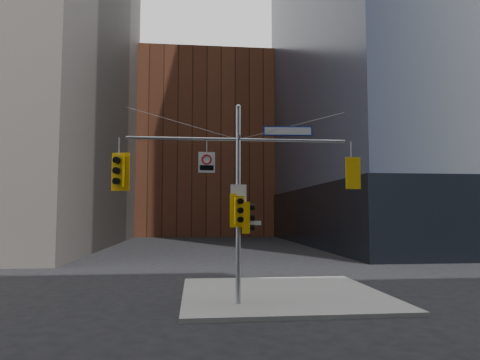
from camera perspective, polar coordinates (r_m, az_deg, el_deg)
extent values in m
plane|color=black|center=(13.78, 0.62, -18.41)|extent=(160.00, 160.00, 0.00)
cube|color=gray|center=(17.94, 5.68, -14.88)|extent=(8.00, 8.00, 0.15)
cube|color=black|center=(54.07, 27.24, -4.33)|extent=(36.40, 36.40, 6.00)
cube|color=brown|center=(72.10, -4.68, 4.04)|extent=(26.00, 20.00, 28.00)
cylinder|color=#93969C|center=(15.37, -0.24, -3.43)|extent=(0.18, 0.18, 7.20)
sphere|color=#93969C|center=(15.85, -0.24, 9.69)|extent=(0.20, 0.20, 0.20)
cylinder|color=#93969C|center=(15.53, -7.64, 5.50)|extent=(4.00, 0.11, 0.11)
cylinder|color=#93969C|center=(15.92, 6.97, 5.25)|extent=(4.00, 0.11, 0.11)
cylinder|color=#93969C|center=(15.26, -0.11, 5.64)|extent=(0.10, 0.70, 0.10)
cylinder|color=#93969C|center=(15.64, -7.62, 7.48)|extent=(4.00, 0.02, 1.12)
cylinder|color=#93969C|center=(16.02, 6.95, 7.18)|extent=(4.00, 0.02, 1.12)
cube|color=yellow|center=(15.60, -15.88, 1.14)|extent=(0.40, 0.32, 1.10)
cube|color=yellow|center=(15.77, -15.63, 1.07)|extent=(0.65, 0.17, 1.37)
cylinder|color=black|center=(15.44, -16.13, 2.57)|extent=(0.26, 0.21, 0.23)
cylinder|color=black|center=(15.52, -16.02, 2.53)|extent=(0.20, 0.06, 0.20)
cylinder|color=black|center=(15.40, -16.16, 1.21)|extent=(0.26, 0.21, 0.23)
cylinder|color=black|center=(15.48, -16.05, 1.18)|extent=(0.20, 0.06, 0.20)
cylinder|color=black|center=(15.37, -16.19, -0.15)|extent=(0.26, 0.21, 0.23)
cylinder|color=black|center=(15.45, -16.08, -0.18)|extent=(0.20, 0.06, 0.20)
cube|color=yellow|center=(16.41, 14.63, 0.84)|extent=(0.31, 0.22, 0.95)
cube|color=yellow|center=(16.26, 14.84, 0.89)|extent=(0.56, 0.04, 1.18)
cylinder|color=black|center=(16.61, 14.39, 1.87)|extent=(0.20, 0.15, 0.20)
cylinder|color=black|center=(16.54, 14.48, 1.90)|extent=(0.17, 0.02, 0.17)
cylinder|color=black|center=(16.58, 14.41, 0.78)|extent=(0.20, 0.15, 0.20)
cylinder|color=black|center=(16.51, 14.50, 0.81)|extent=(0.17, 0.02, 0.17)
cylinder|color=black|center=(16.55, 14.43, -0.31)|extent=(0.20, 0.15, 0.20)
cylinder|color=black|center=(16.48, 14.52, -0.29)|extent=(0.17, 0.02, 0.17)
cube|color=yellow|center=(15.40, 0.80, -5.03)|extent=(0.27, 0.38, 1.13)
cylinder|color=black|center=(15.42, 1.60, -3.62)|extent=(0.18, 0.24, 0.24)
cylinder|color=black|center=(15.41, 1.28, -3.62)|extent=(0.03, 0.21, 0.20)
cylinder|color=black|center=(15.42, 1.60, -5.02)|extent=(0.18, 0.24, 0.24)
cylinder|color=black|center=(15.41, 1.28, -5.03)|extent=(0.03, 0.21, 0.20)
cylinder|color=black|center=(15.42, 1.60, -6.43)|extent=(0.18, 0.24, 0.24)
cylinder|color=#0CE559|center=(15.42, 1.28, -6.43)|extent=(0.03, 0.21, 0.20)
cube|color=yellow|center=(15.09, -0.14, -4.08)|extent=(0.35, 0.27, 0.96)
cube|color=yellow|center=(15.25, -0.31, -4.08)|extent=(0.57, 0.14, 1.19)
cylinder|color=black|center=(14.92, 0.06, -2.84)|extent=(0.22, 0.18, 0.20)
cylinder|color=black|center=(14.99, -0.02, -2.85)|extent=(0.18, 0.05, 0.17)
cylinder|color=black|center=(14.91, 0.06, -4.07)|extent=(0.22, 0.18, 0.20)
cylinder|color=black|center=(14.98, -0.02, -4.08)|extent=(0.18, 0.05, 0.17)
cylinder|color=black|center=(14.91, 0.06, -5.31)|extent=(0.22, 0.18, 0.20)
cylinder|color=black|center=(14.98, -0.02, -5.31)|extent=(0.18, 0.05, 0.17)
cube|color=navy|center=(15.95, 6.39, 6.50)|extent=(1.83, 0.16, 0.36)
cube|color=silver|center=(15.92, 6.41, 6.52)|extent=(1.72, 0.12, 0.27)
cube|color=silver|center=(15.39, -4.47, 2.37)|extent=(0.60, 0.07, 0.74)
torus|color=#B20A0A|center=(15.38, -4.46, 2.74)|extent=(0.37, 0.07, 0.37)
cube|color=black|center=(15.34, -4.47, 1.64)|extent=(0.50, 0.04, 0.18)
cube|color=silver|center=(15.26, -0.20, -2.01)|extent=(0.58, 0.09, 0.76)
cube|color=#D88C00|center=(15.23, -0.19, -2.79)|extent=(0.42, 0.05, 0.34)
cube|color=silver|center=(15.42, 1.43, -5.75)|extent=(0.77, 0.10, 0.15)
cube|color=#145926|center=(15.83, -0.41, -6.59)|extent=(0.05, 0.68, 0.14)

